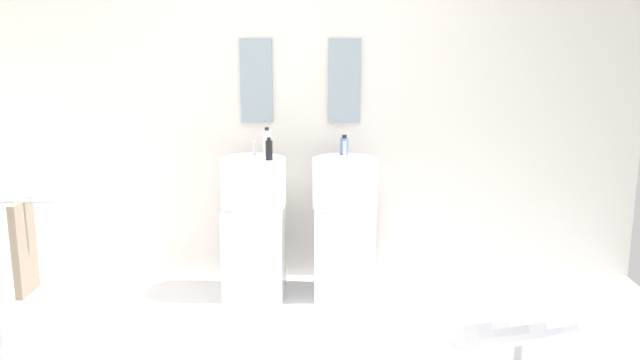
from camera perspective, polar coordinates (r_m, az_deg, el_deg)
rear_partition at (r=4.80m, az=-1.64°, el=6.87°), size 4.80×0.10×2.60m
pedestal_sink_left at (r=4.59m, az=-5.60°, el=-3.74°), size 0.44×0.44×1.04m
pedestal_sink_right at (r=4.56m, az=2.08°, el=-3.78°), size 0.44×0.44×1.04m
vanity_mirror_left at (r=4.74m, az=-5.41°, el=8.35°), size 0.22×0.03×0.58m
vanity_mirror_right at (r=4.72m, az=2.07°, el=8.38°), size 0.22×0.03×0.58m
lounge_chair at (r=3.47m, az=16.55°, el=-12.04°), size 1.03×1.03×0.65m
towel_rack at (r=3.89m, az=-24.08°, el=-5.56°), size 0.37×0.22×0.95m
soap_bottle_black at (r=4.40m, az=-4.33°, el=2.56°), size 0.05×0.05×0.15m
soap_bottle_blue at (r=4.59m, az=2.07°, el=2.91°), size 0.06×0.06×0.14m
soap_bottle_clear at (r=4.58m, az=-4.50°, el=3.20°), size 0.05×0.05×0.19m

